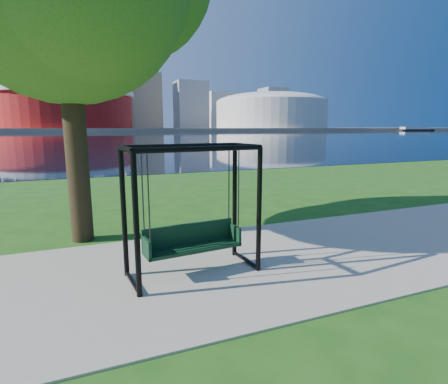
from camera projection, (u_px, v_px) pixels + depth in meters
ground at (215, 257)px, 6.53m from camera, size 900.00×900.00×0.00m
path at (225, 266)px, 6.08m from camera, size 120.00×4.00×0.03m
river at (89, 136)px, 99.43m from camera, size 900.00×180.00×0.02m
far_bank at (83, 129)px, 285.04m from camera, size 900.00×228.00×2.00m
stadium at (65, 108)px, 214.26m from camera, size 83.00×83.00×32.00m
arena at (271, 110)px, 267.70m from camera, size 84.00×84.00×26.56m
skyline at (74, 86)px, 289.30m from camera, size 392.00×66.00×96.50m
swing at (192, 214)px, 5.60m from camera, size 2.15×1.09×2.12m
barge at (415, 129)px, 257.24m from camera, size 28.21×11.52×2.74m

